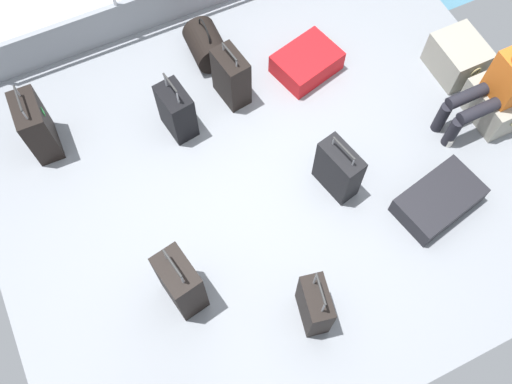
{
  "coord_description": "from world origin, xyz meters",
  "views": [
    {
      "loc": [
        2.08,
        -1.19,
        4.68
      ],
      "look_at": [
        0.2,
        -0.29,
        0.25
      ],
      "focal_mm": 39.41,
      "sensor_mm": 36.0,
      "label": 1
    }
  ],
  "objects_px": {
    "suitcase_6": "(231,77)",
    "suitcase_8": "(439,200)",
    "suitcase_3": "(338,169)",
    "duffel_bag": "(206,45)",
    "cargo_crate_1": "(495,104)",
    "suitcase_7": "(181,283)",
    "suitcase_0": "(307,62)",
    "cargo_crate_0": "(457,57)",
    "suitcase_5": "(37,127)",
    "paper_cup": "(449,141)",
    "suitcase_1": "(314,306)",
    "passenger_seated": "(494,87)",
    "suitcase_4": "(177,111)"
  },
  "relations": [
    {
      "from": "cargo_crate_0",
      "to": "paper_cup",
      "type": "xyz_separation_m",
      "value": [
        0.73,
        -0.54,
        -0.14
      ]
    },
    {
      "from": "cargo_crate_1",
      "to": "suitcase_1",
      "type": "distance_m",
      "value": 2.69
    },
    {
      "from": "suitcase_6",
      "to": "suitcase_8",
      "type": "bearing_deg",
      "value": 31.5
    },
    {
      "from": "cargo_crate_1",
      "to": "suitcase_7",
      "type": "relative_size",
      "value": 0.67
    },
    {
      "from": "suitcase_0",
      "to": "suitcase_3",
      "type": "bearing_deg",
      "value": -16.28
    },
    {
      "from": "cargo_crate_0",
      "to": "suitcase_5",
      "type": "height_order",
      "value": "suitcase_5"
    },
    {
      "from": "cargo_crate_1",
      "to": "suitcase_6",
      "type": "height_order",
      "value": "suitcase_6"
    },
    {
      "from": "duffel_bag",
      "to": "paper_cup",
      "type": "height_order",
      "value": "duffel_bag"
    },
    {
      "from": "suitcase_6",
      "to": "suitcase_8",
      "type": "xyz_separation_m",
      "value": [
        1.9,
        1.16,
        -0.18
      ]
    },
    {
      "from": "duffel_bag",
      "to": "cargo_crate_1",
      "type": "bearing_deg",
      "value": 49.94
    },
    {
      "from": "paper_cup",
      "to": "duffel_bag",
      "type": "bearing_deg",
      "value": -139.91
    },
    {
      "from": "suitcase_6",
      "to": "cargo_crate_1",
      "type": "bearing_deg",
      "value": 59.16
    },
    {
      "from": "suitcase_3",
      "to": "duffel_bag",
      "type": "bearing_deg",
      "value": -165.9
    },
    {
      "from": "suitcase_5",
      "to": "paper_cup",
      "type": "xyz_separation_m",
      "value": [
        1.66,
        3.46,
        -0.27
      ]
    },
    {
      "from": "suitcase_1",
      "to": "suitcase_6",
      "type": "height_order",
      "value": "suitcase_1"
    },
    {
      "from": "suitcase_8",
      "to": "suitcase_0",
      "type": "bearing_deg",
      "value": -169.16
    },
    {
      "from": "suitcase_0",
      "to": "paper_cup",
      "type": "xyz_separation_m",
      "value": [
        1.37,
        0.82,
        -0.07
      ]
    },
    {
      "from": "suitcase_0",
      "to": "suitcase_4",
      "type": "relative_size",
      "value": 0.98
    },
    {
      "from": "suitcase_4",
      "to": "suitcase_7",
      "type": "xyz_separation_m",
      "value": [
        1.56,
        -0.59,
        0.08
      ]
    },
    {
      "from": "cargo_crate_1",
      "to": "duffel_bag",
      "type": "bearing_deg",
      "value": -130.06
    },
    {
      "from": "suitcase_6",
      "to": "suitcase_8",
      "type": "distance_m",
      "value": 2.24
    },
    {
      "from": "paper_cup",
      "to": "cargo_crate_1",
      "type": "bearing_deg",
      "value": 101.56
    },
    {
      "from": "suitcase_7",
      "to": "duffel_bag",
      "type": "distance_m",
      "value": 2.54
    },
    {
      "from": "suitcase_5",
      "to": "suitcase_8",
      "type": "bearing_deg",
      "value": 54.37
    },
    {
      "from": "suitcase_3",
      "to": "suitcase_4",
      "type": "distance_m",
      "value": 1.59
    },
    {
      "from": "suitcase_6",
      "to": "suitcase_0",
      "type": "bearing_deg",
      "value": 86.91
    },
    {
      "from": "passenger_seated",
      "to": "suitcase_5",
      "type": "relative_size",
      "value": 1.38
    },
    {
      "from": "cargo_crate_1",
      "to": "paper_cup",
      "type": "xyz_separation_m",
      "value": [
        0.11,
        -0.55,
        -0.13
      ]
    },
    {
      "from": "cargo_crate_0",
      "to": "paper_cup",
      "type": "bearing_deg",
      "value": -36.48
    },
    {
      "from": "passenger_seated",
      "to": "suitcase_6",
      "type": "xyz_separation_m",
      "value": [
        -1.3,
        -2.0,
        -0.26
      ]
    },
    {
      "from": "cargo_crate_0",
      "to": "cargo_crate_1",
      "type": "relative_size",
      "value": 0.96
    },
    {
      "from": "suitcase_3",
      "to": "suitcase_7",
      "type": "distance_m",
      "value": 1.69
    },
    {
      "from": "passenger_seated",
      "to": "suitcase_8",
      "type": "xyz_separation_m",
      "value": [
        0.6,
        -0.83,
        -0.45
      ]
    },
    {
      "from": "suitcase_8",
      "to": "paper_cup",
      "type": "distance_m",
      "value": 0.67
    },
    {
      "from": "suitcase_0",
      "to": "suitcase_6",
      "type": "height_order",
      "value": "suitcase_6"
    },
    {
      "from": "cargo_crate_1",
      "to": "cargo_crate_0",
      "type": "bearing_deg",
      "value": -178.91
    },
    {
      "from": "suitcase_7",
      "to": "duffel_bag",
      "type": "height_order",
      "value": "suitcase_7"
    },
    {
      "from": "suitcase_3",
      "to": "suitcase_6",
      "type": "xyz_separation_m",
      "value": [
        -1.31,
        -0.44,
        0.01
      ]
    },
    {
      "from": "cargo_crate_1",
      "to": "suitcase_8",
      "type": "bearing_deg",
      "value": -59.35
    },
    {
      "from": "suitcase_0",
      "to": "cargo_crate_0",
      "type": "bearing_deg",
      "value": 64.74
    },
    {
      "from": "suitcase_7",
      "to": "suitcase_6",
      "type": "bearing_deg",
      "value": 144.37
    },
    {
      "from": "cargo_crate_0",
      "to": "paper_cup",
      "type": "relative_size",
      "value": 5.55
    },
    {
      "from": "suitcase_0",
      "to": "suitcase_3",
      "type": "distance_m",
      "value": 1.33
    },
    {
      "from": "cargo_crate_0",
      "to": "suitcase_8",
      "type": "relative_size",
      "value": 0.66
    },
    {
      "from": "cargo_crate_1",
      "to": "suitcase_0",
      "type": "xyz_separation_m",
      "value": [
        -1.26,
        -1.37,
        -0.07
      ]
    },
    {
      "from": "suitcase_6",
      "to": "passenger_seated",
      "type": "bearing_deg",
      "value": 56.96
    },
    {
      "from": "suitcase_3",
      "to": "suitcase_8",
      "type": "xyz_separation_m",
      "value": [
        0.59,
        0.73,
        -0.17
      ]
    },
    {
      "from": "passenger_seated",
      "to": "duffel_bag",
      "type": "bearing_deg",
      "value": -132.46
    },
    {
      "from": "passenger_seated",
      "to": "cargo_crate_1",
      "type": "bearing_deg",
      "value": 90.0
    },
    {
      "from": "suitcase_0",
      "to": "paper_cup",
      "type": "distance_m",
      "value": 1.6
    }
  ]
}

